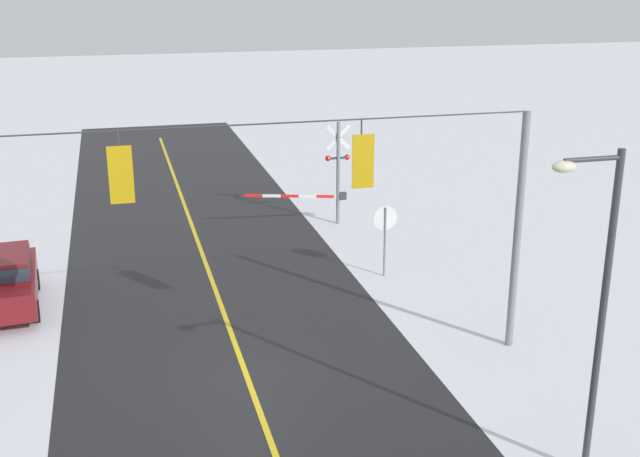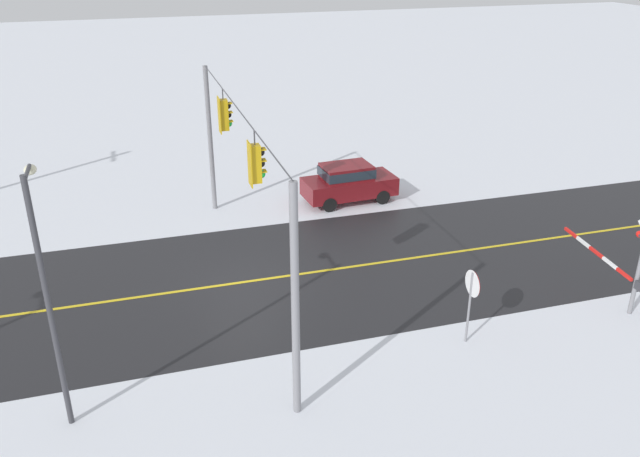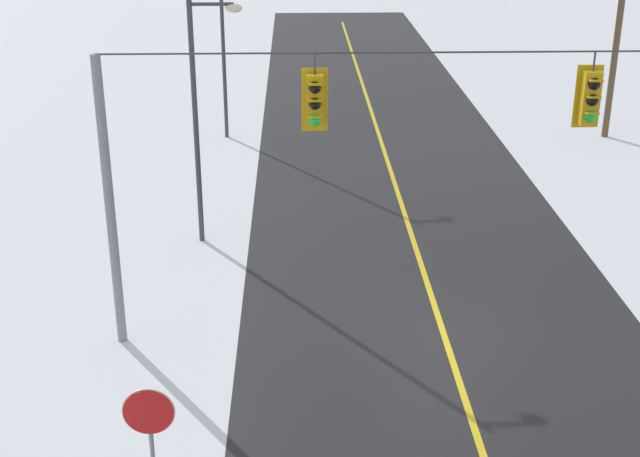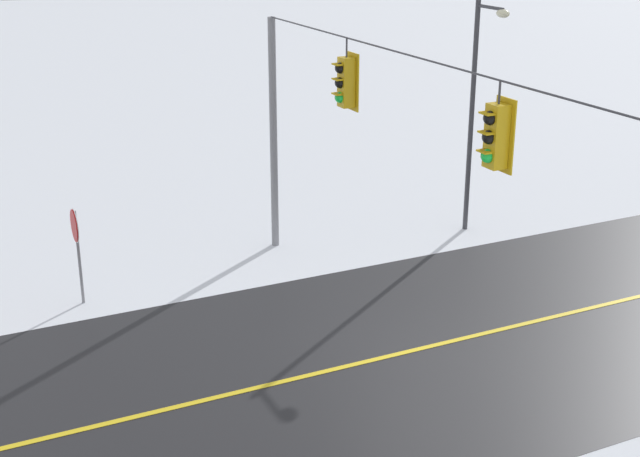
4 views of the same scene
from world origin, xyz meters
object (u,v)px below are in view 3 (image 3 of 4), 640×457
(stop_sign, at_px, (150,425))
(streetlamp_far, at_px, (229,33))
(streetlamp_near, at_px, (203,101))
(utility_pole, at_px, (619,21))

(stop_sign, relative_size, streetlamp_far, 0.36)
(streetlamp_near, height_order, streetlamp_far, same)
(stop_sign, xyz_separation_m, streetlamp_far, (-0.13, 21.09, 2.20))
(streetlamp_near, bearing_deg, utility_pole, 34.17)
(streetlamp_far, bearing_deg, streetlamp_near, -90.00)
(streetlamp_far, xyz_separation_m, utility_pole, (14.16, -0.38, 0.43))
(stop_sign, bearing_deg, streetlamp_far, 90.36)
(stop_sign, xyz_separation_m, utility_pole, (14.03, 20.71, 2.64))
(stop_sign, xyz_separation_m, streetlamp_near, (-0.13, 11.10, 2.20))
(stop_sign, distance_m, streetlamp_far, 21.21)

